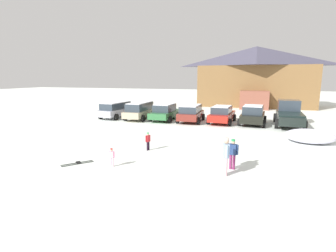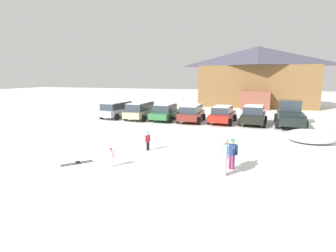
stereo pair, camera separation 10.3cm
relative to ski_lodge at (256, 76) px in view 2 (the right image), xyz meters
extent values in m
plane|color=white|center=(-4.85, -32.34, -4.32)|extent=(160.00, 160.00, 0.00)
cube|color=brown|center=(0.00, 0.07, -1.44)|extent=(15.66, 8.06, 5.75)
pyramid|color=#454256|center=(0.00, 0.07, 2.81)|extent=(16.26, 8.67, 2.76)
cube|color=brown|center=(0.05, -4.79, -3.12)|extent=(3.62, 1.83, 2.40)
cube|color=silver|center=(-13.54, -16.82, -3.69)|extent=(2.11, 4.79, 0.62)
cube|color=#2D3842|center=(-13.55, -16.91, -3.06)|extent=(1.81, 3.65, 0.63)
cube|color=white|center=(-13.55, -16.91, -2.71)|extent=(1.69, 3.47, 0.06)
cylinder|color=black|center=(-14.37, -15.30, -4.00)|extent=(0.27, 0.66, 0.64)
cylinder|color=black|center=(-12.49, -15.45, -4.00)|extent=(0.27, 0.66, 0.64)
cylinder|color=black|center=(-14.60, -18.19, -4.00)|extent=(0.27, 0.66, 0.64)
cylinder|color=black|center=(-12.72, -18.33, -4.00)|extent=(0.27, 0.66, 0.64)
cube|color=tan|center=(-10.81, -16.87, -3.70)|extent=(1.78, 4.80, 0.60)
cube|color=#2D3842|center=(-10.81, -16.96, -3.04)|extent=(1.56, 3.65, 0.71)
cube|color=white|center=(-10.81, -16.96, -2.65)|extent=(1.45, 3.47, 0.06)
cylinder|color=black|center=(-11.76, -15.39, -4.00)|extent=(0.23, 0.64, 0.64)
cylinder|color=black|center=(-9.89, -15.38, -4.00)|extent=(0.23, 0.64, 0.64)
cylinder|color=black|center=(-11.74, -18.36, -4.00)|extent=(0.23, 0.64, 0.64)
cylinder|color=black|center=(-9.86, -18.34, -4.00)|extent=(0.23, 0.64, 0.64)
cube|color=#2F6C3B|center=(-8.19, -16.67, -3.71)|extent=(1.98, 4.67, 0.57)
cube|color=#2D3842|center=(-8.20, -16.90, -3.09)|extent=(1.69, 2.45, 0.67)
cube|color=white|center=(-8.20, -16.90, -2.73)|extent=(1.58, 2.33, 0.06)
cylinder|color=black|center=(-9.13, -15.21, -4.00)|extent=(0.24, 0.65, 0.64)
cylinder|color=black|center=(-7.16, -15.27, -4.00)|extent=(0.24, 0.65, 0.64)
cylinder|color=black|center=(-9.22, -18.07, -4.00)|extent=(0.24, 0.65, 0.64)
cylinder|color=black|center=(-7.25, -18.13, -4.00)|extent=(0.24, 0.65, 0.64)
cube|color=maroon|center=(-5.55, -16.93, -3.69)|extent=(1.87, 4.06, 0.62)
cube|color=#2D3842|center=(-5.55, -17.01, -3.07)|extent=(1.64, 3.09, 0.61)
cube|color=white|center=(-5.55, -17.01, -2.74)|extent=(1.53, 2.93, 0.06)
cylinder|color=black|center=(-6.55, -15.70, -4.00)|extent=(0.23, 0.64, 0.64)
cylinder|color=black|center=(-4.60, -15.66, -4.00)|extent=(0.23, 0.64, 0.64)
cylinder|color=black|center=(-6.50, -18.19, -4.00)|extent=(0.23, 0.64, 0.64)
cylinder|color=black|center=(-4.56, -18.16, -4.00)|extent=(0.23, 0.64, 0.64)
cube|color=#B42118|center=(-2.70, -16.48, -3.70)|extent=(2.07, 4.68, 0.60)
cube|color=#2D3842|center=(-2.72, -16.70, -3.10)|extent=(1.71, 2.47, 0.60)
cube|color=white|center=(-2.72, -16.70, -2.77)|extent=(1.60, 2.35, 0.06)
cylinder|color=black|center=(-3.57, -15.00, -4.00)|extent=(0.26, 0.65, 0.64)
cylinder|color=black|center=(-1.66, -15.13, -4.00)|extent=(0.26, 0.65, 0.64)
cylinder|color=black|center=(-3.75, -17.83, -4.00)|extent=(0.26, 0.65, 0.64)
cylinder|color=black|center=(-1.84, -17.95, -4.00)|extent=(0.26, 0.65, 0.64)
cube|color=black|center=(0.02, -16.47, -3.67)|extent=(2.15, 4.37, 0.67)
cube|color=#2D3842|center=(0.01, -16.68, -3.00)|extent=(1.80, 2.31, 0.67)
cube|color=white|center=(0.01, -16.68, -2.63)|extent=(1.68, 2.20, 0.06)
cylinder|color=black|center=(-0.91, -15.08, -4.00)|extent=(0.26, 0.65, 0.64)
cylinder|color=black|center=(1.12, -15.21, -4.00)|extent=(0.26, 0.65, 0.64)
cylinder|color=black|center=(-1.08, -17.72, -4.00)|extent=(0.26, 0.65, 0.64)
cylinder|color=black|center=(0.95, -17.85, -4.00)|extent=(0.26, 0.65, 0.64)
cube|color=black|center=(3.02, -16.20, -3.57)|extent=(2.12, 5.94, 0.70)
cube|color=#2D3842|center=(3.06, -15.03, -2.69)|extent=(1.84, 1.94, 1.05)
cube|color=black|center=(2.99, -17.23, -3.16)|extent=(2.04, 3.29, 0.12)
cylinder|color=black|center=(2.02, -14.41, -3.92)|extent=(0.29, 0.81, 0.80)
cylinder|color=black|center=(4.13, -14.48, -3.92)|extent=(0.29, 0.81, 0.80)
cylinder|color=black|center=(1.91, -17.93, -3.92)|extent=(0.29, 0.81, 0.80)
cylinder|color=black|center=(4.02, -18.00, -3.92)|extent=(0.29, 0.81, 0.80)
cylinder|color=beige|center=(-0.97, -29.83, -3.91)|extent=(0.15, 0.15, 0.82)
cylinder|color=beige|center=(-0.94, -30.00, -3.91)|extent=(0.15, 0.15, 0.82)
cube|color=#9ABADC|center=(-0.96, -29.91, -3.21)|extent=(0.31, 0.44, 0.58)
cylinder|color=#9ABADC|center=(-1.01, -29.66, -3.19)|extent=(0.11, 0.11, 0.55)
cylinder|color=#9ABADC|center=(-0.91, -30.16, -3.19)|extent=(0.11, 0.11, 0.55)
sphere|color=tan|center=(-0.96, -29.91, -2.81)|extent=(0.21, 0.21, 0.21)
cylinder|color=beige|center=(-0.96, -29.91, -2.70)|extent=(0.20, 0.20, 0.10)
cylinder|color=black|center=(-5.61, -27.26, -4.06)|extent=(0.09, 0.09, 0.51)
cylinder|color=black|center=(-5.65, -27.36, -4.06)|extent=(0.09, 0.09, 0.51)
cube|color=red|center=(-5.63, -27.31, -3.62)|extent=(0.23, 0.29, 0.36)
cylinder|color=red|center=(-5.58, -27.16, -3.61)|extent=(0.07, 0.07, 0.35)
cylinder|color=red|center=(-5.69, -27.46, -3.61)|extent=(0.07, 0.07, 0.35)
sphere|color=tan|center=(-5.63, -27.31, -3.37)|extent=(0.13, 0.13, 0.13)
cylinder|color=#309753|center=(-5.63, -27.31, -3.30)|extent=(0.13, 0.13, 0.06)
cylinder|color=#7C2A59|center=(-0.67, -29.03, -3.97)|extent=(0.13, 0.13, 0.69)
cylinder|color=#7C2A59|center=(-0.82, -28.99, -3.97)|extent=(0.13, 0.13, 0.69)
cube|color=navy|center=(-0.74, -29.01, -3.38)|extent=(0.38, 0.28, 0.49)
cylinder|color=navy|center=(-0.53, -29.07, -3.37)|extent=(0.09, 0.09, 0.46)
cylinder|color=navy|center=(-0.95, -28.96, -3.37)|extent=(0.09, 0.09, 0.46)
sphere|color=tan|center=(-0.74, -29.01, -3.05)|extent=(0.18, 0.18, 0.18)
cylinder|color=#2A9B55|center=(-0.74, -29.01, -2.95)|extent=(0.17, 0.17, 0.08)
cylinder|color=#EBB7CC|center=(-6.22, -30.46, -4.10)|extent=(0.08, 0.08, 0.44)
cylinder|color=#EBB7CC|center=(-6.12, -30.45, -4.10)|extent=(0.08, 0.08, 0.44)
cube|color=pink|center=(-6.17, -30.45, -3.72)|extent=(0.22, 0.14, 0.31)
cylinder|color=pink|center=(-6.31, -30.46, -3.72)|extent=(0.06, 0.06, 0.29)
cylinder|color=pink|center=(-6.03, -30.45, -3.72)|extent=(0.06, 0.06, 0.29)
sphere|color=tan|center=(-6.17, -30.45, -3.51)|extent=(0.11, 0.11, 0.11)
cylinder|color=#B42C2A|center=(-6.17, -30.45, -3.45)|extent=(0.11, 0.11, 0.05)
cube|color=#262C27|center=(-7.93, -30.68, -4.31)|extent=(1.06, 1.22, 0.02)
cube|color=black|center=(-7.90, -30.64, -4.27)|extent=(0.19, 0.20, 0.06)
cube|color=#262C27|center=(-8.09, -30.55, -4.31)|extent=(1.06, 1.22, 0.02)
cube|color=black|center=(-8.05, -30.51, -4.27)|extent=(0.19, 0.20, 0.06)
ellipsoid|color=white|center=(3.61, -22.35, -3.89)|extent=(3.04, 2.43, 0.86)
camera|label=1|loc=(0.05, -40.88, -0.14)|focal=28.00mm
camera|label=2|loc=(0.15, -40.85, -0.14)|focal=28.00mm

